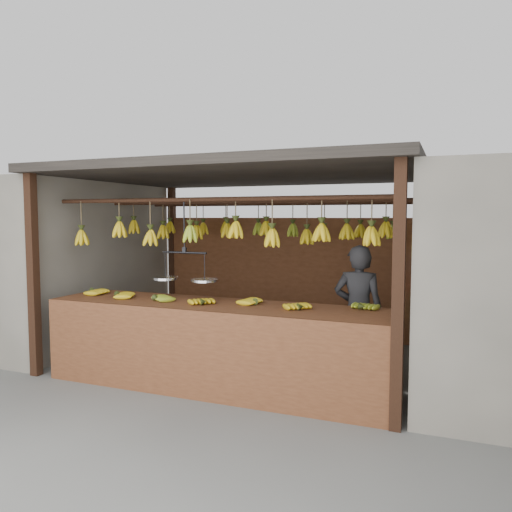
% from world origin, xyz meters
% --- Properties ---
extents(ground, '(80.00, 80.00, 0.00)m').
position_xyz_m(ground, '(0.00, 0.00, 0.00)').
color(ground, '#5B5B57').
extents(stall, '(4.30, 3.30, 2.40)m').
position_xyz_m(stall, '(0.00, 0.33, 1.97)').
color(stall, black).
rests_on(stall, ground).
extents(neighbor_left, '(3.00, 3.00, 2.30)m').
position_xyz_m(neighbor_left, '(-3.60, 0.00, 1.15)').
color(neighbor_left, slate).
rests_on(neighbor_left, ground).
extents(counter, '(3.71, 0.84, 0.96)m').
position_xyz_m(counter, '(0.10, -1.23, 0.71)').
color(counter, brown).
rests_on(counter, ground).
extents(hanging_bananas, '(3.58, 2.25, 0.39)m').
position_xyz_m(hanging_bananas, '(0.00, 0.01, 1.63)').
color(hanging_bananas, gold).
rests_on(hanging_bananas, ground).
extents(balance_scale, '(0.78, 0.29, 0.89)m').
position_xyz_m(balance_scale, '(-0.33, -1.00, 1.17)').
color(balance_scale, black).
rests_on(balance_scale, ground).
extents(vendor, '(0.57, 0.40, 1.50)m').
position_xyz_m(vendor, '(1.44, -0.21, 0.75)').
color(vendor, '#262628').
rests_on(vendor, ground).
extents(bag_bundles, '(0.08, 0.26, 1.21)m').
position_xyz_m(bag_bundles, '(1.94, 1.35, 1.00)').
color(bag_bundles, yellow).
rests_on(bag_bundles, ground).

